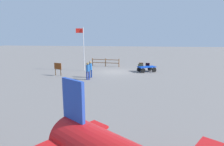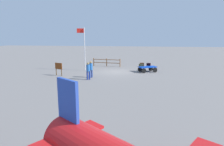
{
  "view_description": "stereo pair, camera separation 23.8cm",
  "coord_description": "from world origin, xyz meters",
  "px_view_note": "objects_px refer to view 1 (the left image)",
  "views": [
    {
      "loc": [
        -2.78,
        21.71,
        4.08
      ],
      "look_at": [
        -0.49,
        6.0,
        1.02
      ],
      "focal_mm": 30.37,
      "sensor_mm": 36.0,
      "label": 1
    },
    {
      "loc": [
        -3.02,
        21.67,
        4.08
      ],
      "look_at": [
        -0.49,
        6.0,
        1.02
      ],
      "focal_mm": 30.37,
      "sensor_mm": 36.0,
      "label": 2
    }
  ],
  "objects_px": {
    "luggage_cart": "(146,68)",
    "suitcase_tan": "(148,64)",
    "suitcase_grey": "(141,64)",
    "flagpole": "(83,46)",
    "suitcase_maroon": "(140,65)",
    "signboard": "(58,67)",
    "worker_trailing": "(88,70)",
    "worker_lead": "(90,68)"
  },
  "relations": [
    {
      "from": "luggage_cart",
      "to": "suitcase_tan",
      "type": "bearing_deg",
      "value": -102.28
    },
    {
      "from": "suitcase_grey",
      "to": "flagpole",
      "type": "height_order",
      "value": "flagpole"
    },
    {
      "from": "suitcase_maroon",
      "to": "signboard",
      "type": "bearing_deg",
      "value": 23.28
    },
    {
      "from": "worker_trailing",
      "to": "flagpole",
      "type": "distance_m",
      "value": 5.62
    },
    {
      "from": "flagpole",
      "to": "suitcase_maroon",
      "type": "bearing_deg",
      "value": -177.9
    },
    {
      "from": "suitcase_tan",
      "to": "signboard",
      "type": "xyz_separation_m",
      "value": [
        9.5,
        4.25,
        0.09
      ]
    },
    {
      "from": "suitcase_maroon",
      "to": "flagpole",
      "type": "xyz_separation_m",
      "value": [
        6.88,
        0.25,
        2.23
      ]
    },
    {
      "from": "suitcase_tan",
      "to": "worker_lead",
      "type": "bearing_deg",
      "value": 38.71
    },
    {
      "from": "worker_trailing",
      "to": "signboard",
      "type": "distance_m",
      "value": 3.92
    },
    {
      "from": "worker_lead",
      "to": "flagpole",
      "type": "distance_m",
      "value": 4.79
    },
    {
      "from": "worker_lead",
      "to": "suitcase_grey",
      "type": "bearing_deg",
      "value": -139.61
    },
    {
      "from": "suitcase_maroon",
      "to": "worker_lead",
      "type": "height_order",
      "value": "worker_lead"
    },
    {
      "from": "suitcase_maroon",
      "to": "worker_lead",
      "type": "relative_size",
      "value": 0.33
    },
    {
      "from": "suitcase_tan",
      "to": "worker_lead",
      "type": "relative_size",
      "value": 0.3
    },
    {
      "from": "luggage_cart",
      "to": "worker_trailing",
      "type": "relative_size",
      "value": 1.36
    },
    {
      "from": "luggage_cart",
      "to": "suitcase_grey",
      "type": "height_order",
      "value": "suitcase_grey"
    },
    {
      "from": "luggage_cart",
      "to": "signboard",
      "type": "relative_size",
      "value": 1.68
    },
    {
      "from": "worker_lead",
      "to": "signboard",
      "type": "distance_m",
      "value": 3.67
    },
    {
      "from": "suitcase_tan",
      "to": "luggage_cart",
      "type": "bearing_deg",
      "value": 77.72
    },
    {
      "from": "suitcase_maroon",
      "to": "flagpole",
      "type": "height_order",
      "value": "flagpole"
    },
    {
      "from": "suitcase_maroon",
      "to": "suitcase_tan",
      "type": "height_order",
      "value": "suitcase_tan"
    },
    {
      "from": "suitcase_tan",
      "to": "signboard",
      "type": "relative_size",
      "value": 0.37
    },
    {
      "from": "worker_lead",
      "to": "flagpole",
      "type": "xyz_separation_m",
      "value": [
        1.9,
        -3.9,
        2.03
      ]
    },
    {
      "from": "luggage_cart",
      "to": "signboard",
      "type": "bearing_deg",
      "value": 20.8
    },
    {
      "from": "flagpole",
      "to": "signboard",
      "type": "height_order",
      "value": "flagpole"
    },
    {
      "from": "luggage_cart",
      "to": "worker_lead",
      "type": "xyz_separation_m",
      "value": [
        5.71,
        4.0,
        0.52
      ]
    },
    {
      "from": "luggage_cart",
      "to": "flagpole",
      "type": "relative_size",
      "value": 0.44
    },
    {
      "from": "suitcase_maroon",
      "to": "signboard",
      "type": "height_order",
      "value": "signboard"
    },
    {
      "from": "luggage_cart",
      "to": "suitcase_maroon",
      "type": "distance_m",
      "value": 0.81
    },
    {
      "from": "suitcase_tan",
      "to": "worker_trailing",
      "type": "relative_size",
      "value": 0.3
    },
    {
      "from": "suitcase_grey",
      "to": "signboard",
      "type": "xyz_separation_m",
      "value": [
        8.72,
        3.87,
        0.05
      ]
    },
    {
      "from": "suitcase_tan",
      "to": "suitcase_grey",
      "type": "bearing_deg",
      "value": 25.7
    },
    {
      "from": "worker_trailing",
      "to": "signboard",
      "type": "bearing_deg",
      "value": -21.25
    },
    {
      "from": "worker_trailing",
      "to": "flagpole",
      "type": "relative_size",
      "value": 0.33
    },
    {
      "from": "flagpole",
      "to": "signboard",
      "type": "distance_m",
      "value": 4.42
    },
    {
      "from": "suitcase_grey",
      "to": "worker_trailing",
      "type": "bearing_deg",
      "value": 46.28
    },
    {
      "from": "suitcase_tan",
      "to": "worker_lead",
      "type": "xyz_separation_m",
      "value": [
        5.86,
        4.7,
        0.18
      ]
    },
    {
      "from": "suitcase_maroon",
      "to": "flagpole",
      "type": "bearing_deg",
      "value": 2.1
    },
    {
      "from": "luggage_cart",
      "to": "flagpole",
      "type": "xyz_separation_m",
      "value": [
        7.61,
        0.09,
        2.55
      ]
    },
    {
      "from": "worker_trailing",
      "to": "suitcase_tan",
      "type": "bearing_deg",
      "value": -135.88
    },
    {
      "from": "suitcase_tan",
      "to": "flagpole",
      "type": "bearing_deg",
      "value": 5.83
    },
    {
      "from": "suitcase_maroon",
      "to": "worker_trailing",
      "type": "xyz_separation_m",
      "value": [
        4.97,
        5.13,
        0.2
      ]
    }
  ]
}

